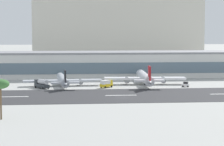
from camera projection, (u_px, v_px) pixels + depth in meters
ground_plane at (121, 97)px, 178.00m from camera, size 1400.00×1400.00×0.00m
runway_strip at (120, 95)px, 183.36m from camera, size 800.00×40.17×0.08m
runway_centreline_dash_3 at (12, 97)px, 179.44m from camera, size 12.00×1.20×0.01m
runway_centreline_dash_4 at (121, 95)px, 183.40m from camera, size 12.00×1.20×0.01m
terminal_building at (102, 64)px, 258.17m from camera, size 145.93×27.84×13.57m
distant_hotel_block at (118, 31)px, 358.57m from camera, size 125.01×29.00×49.34m
airliner_black_tail_gate_0 at (63, 80)px, 214.68m from camera, size 35.62×39.84×8.31m
airliner_red_tail_gate_1 at (145, 78)px, 220.67m from camera, size 37.79×47.05×9.82m
service_box_truck_0 at (106, 84)px, 208.78m from camera, size 5.96×5.92×3.25m
service_baggage_tug_1 at (186, 84)px, 212.20m from camera, size 3.57×3.05×2.20m
service_fuel_truck_2 at (42, 84)px, 206.01m from camera, size 6.95×8.48×3.95m
palm_tree_1 at (0, 85)px, 132.83m from camera, size 4.96×4.96×11.36m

